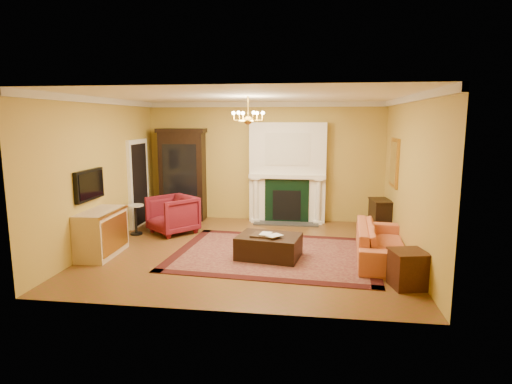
% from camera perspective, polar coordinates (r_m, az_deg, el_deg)
% --- Properties ---
extents(floor, '(6.00, 5.50, 0.02)m').
position_cam_1_polar(floor, '(8.57, -1.01, -7.87)').
color(floor, brown).
rests_on(floor, ground).
extents(ceiling, '(6.00, 5.50, 0.02)m').
position_cam_1_polar(ceiling, '(8.19, -1.07, 12.73)').
color(ceiling, white).
rests_on(ceiling, wall_back).
extents(wall_back, '(6.00, 0.02, 3.00)m').
position_cam_1_polar(wall_back, '(10.96, 1.16, 4.04)').
color(wall_back, '#B59B40').
rests_on(wall_back, floor).
extents(wall_front, '(6.00, 0.02, 3.00)m').
position_cam_1_polar(wall_front, '(5.57, -5.36, -1.46)').
color(wall_front, '#B59B40').
rests_on(wall_front, floor).
extents(wall_left, '(0.02, 5.50, 3.00)m').
position_cam_1_polar(wall_left, '(9.20, -19.93, 2.39)').
color(wall_left, '#B59B40').
rests_on(wall_left, floor).
extents(wall_right, '(0.02, 5.50, 3.00)m').
position_cam_1_polar(wall_right, '(8.34, 19.87, 1.70)').
color(wall_right, '#B59B40').
rests_on(wall_right, floor).
extents(fireplace, '(1.90, 0.70, 2.50)m').
position_cam_1_polar(fireplace, '(10.76, 4.22, 2.27)').
color(fireplace, white).
rests_on(fireplace, wall_back).
extents(crown_molding, '(6.00, 5.50, 0.12)m').
position_cam_1_polar(crown_molding, '(9.13, -0.14, 11.97)').
color(crown_molding, silver).
rests_on(crown_molding, ceiling).
extents(doorway, '(0.08, 1.05, 2.10)m').
position_cam_1_polar(doorway, '(10.75, -15.37, 1.14)').
color(doorway, white).
rests_on(doorway, wall_left).
extents(tv_panel, '(0.09, 0.95, 0.58)m').
position_cam_1_polar(tv_panel, '(8.66, -21.33, 0.89)').
color(tv_panel, black).
rests_on(tv_panel, wall_left).
extents(gilt_mirror, '(0.06, 0.76, 1.05)m').
position_cam_1_polar(gilt_mirror, '(9.68, 17.96, 3.72)').
color(gilt_mirror, gold).
rests_on(gilt_mirror, wall_right).
extents(chandelier, '(0.63, 0.55, 0.53)m').
position_cam_1_polar(chandelier, '(8.18, -1.06, 9.91)').
color(chandelier, gold).
rests_on(chandelier, ceiling).
extents(oriental_rug, '(4.06, 3.16, 0.02)m').
position_cam_1_polar(oriental_rug, '(8.34, 2.55, -8.25)').
color(oriental_rug, '#410E17').
rests_on(oriental_rug, floor).
extents(china_cabinet, '(1.14, 0.55, 2.25)m').
position_cam_1_polar(china_cabinet, '(11.18, -9.72, 2.06)').
color(china_cabinet, black).
rests_on(china_cabinet, floor).
extents(wingback_armchair, '(1.25, 1.25, 0.94)m').
position_cam_1_polar(wingback_armchair, '(9.93, -11.06, -2.75)').
color(wingback_armchair, maroon).
rests_on(wingback_armchair, floor).
extents(pedestal_table, '(0.38, 0.38, 0.69)m').
position_cam_1_polar(pedestal_table, '(10.00, -15.76, -3.27)').
color(pedestal_table, black).
rests_on(pedestal_table, floor).
extents(commode, '(0.58, 1.19, 0.88)m').
position_cam_1_polar(commode, '(8.68, -19.91, -5.16)').
color(commode, '#C8B392').
rests_on(commode, floor).
extents(coral_sofa, '(0.82, 2.26, 0.86)m').
position_cam_1_polar(coral_sofa, '(8.28, 16.40, -5.72)').
color(coral_sofa, '#BD5E3C').
rests_on(coral_sofa, floor).
extents(end_table, '(0.58, 0.58, 0.56)m').
position_cam_1_polar(end_table, '(7.09, 19.57, -9.79)').
color(end_table, '#39190F').
rests_on(end_table, floor).
extents(console_table, '(0.46, 0.71, 0.74)m').
position_cam_1_polar(console_table, '(10.19, 16.21, -3.20)').
color(console_table, black).
rests_on(console_table, floor).
extents(leather_ottoman, '(1.25, 0.99, 0.42)m').
position_cam_1_polar(leather_ottoman, '(8.06, 1.73, -7.25)').
color(leather_ottoman, black).
rests_on(leather_ottoman, oriental_rug).
extents(ottoman_tray, '(0.54, 0.45, 0.03)m').
position_cam_1_polar(ottoman_tray, '(7.95, 1.23, -5.79)').
color(ottoman_tray, black).
rests_on(ottoman_tray, leather_ottoman).
extents(book_a, '(0.20, 0.05, 0.27)m').
position_cam_1_polar(book_a, '(7.92, 0.59, -4.72)').
color(book_a, gray).
rests_on(book_a, ottoman_tray).
extents(book_b, '(0.17, 0.16, 0.29)m').
position_cam_1_polar(book_b, '(7.87, 1.94, -4.74)').
color(book_b, gray).
rests_on(book_b, ottoman_tray).
extents(topiary_left, '(0.15, 0.15, 0.40)m').
position_cam_1_polar(topiary_left, '(10.76, 0.42, 3.67)').
color(topiary_left, gray).
rests_on(topiary_left, fireplace).
extents(topiary_right, '(0.15, 0.15, 0.40)m').
position_cam_1_polar(topiary_right, '(10.67, 6.90, 3.54)').
color(topiary_right, gray).
rests_on(topiary_right, fireplace).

